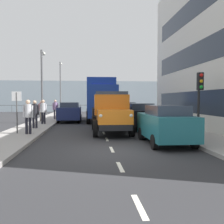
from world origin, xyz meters
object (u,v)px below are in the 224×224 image
object	(u,v)px
car_navy_oppositeside_0	(70,112)
lorry_cargo_blue	(101,98)
pedestrian_couple_b	(55,108)
pedestrian_by_lamp	(28,114)
traffic_light_near	(200,90)
truck_vintage_orange	(111,113)
car_grey_kerbside_2	(125,111)
street_sign	(17,105)
car_black_kerbside_1	(139,115)
pedestrian_near_railing	(43,110)
lamp_post_promenade	(42,79)
lamp_post_far	(61,83)
pedestrian_in_dark_coat	(35,112)
car_teal_kerbside_near	(165,124)
pedestrian_couple_a	(42,109)

from	to	relation	value
car_navy_oppositeside_0	lorry_cargo_blue	bearing A→B (deg)	-164.30
pedestrian_couple_b	pedestrian_by_lamp	bearing A→B (deg)	89.25
pedestrian_couple_b	traffic_light_near	bearing A→B (deg)	127.73
truck_vintage_orange	car_grey_kerbside_2	bearing A→B (deg)	-104.09
pedestrian_by_lamp	street_sign	distance (m)	0.86
car_black_kerbside_1	street_sign	world-z (taller)	street_sign
car_grey_kerbside_2	pedestrian_near_railing	distance (m)	7.63
car_grey_kerbside_2	traffic_light_near	xyz separation A→B (m)	(-2.30, 10.23, 1.58)
pedestrian_by_lamp	traffic_light_near	world-z (taller)	traffic_light_near
truck_vintage_orange	lorry_cargo_blue	distance (m)	8.65
pedestrian_couple_b	lamp_post_promenade	distance (m)	3.74
traffic_light_near	lamp_post_far	size ratio (longest dim) A/B	0.47
pedestrian_by_lamp	lamp_post_far	world-z (taller)	lamp_post_far
truck_vintage_orange	lamp_post_promenade	world-z (taller)	lamp_post_promenade
pedestrian_by_lamp	street_sign	bearing A→B (deg)	-25.66
pedestrian_in_dark_coat	car_teal_kerbside_near	bearing A→B (deg)	141.07
lamp_post_promenade	pedestrian_couple_a	bearing A→B (deg)	-72.22
lorry_cargo_blue	street_sign	bearing A→B (deg)	61.30
car_teal_kerbside_near	street_sign	world-z (taller)	street_sign
car_grey_kerbside_2	pedestrian_by_lamp	xyz separation A→B (m)	(6.56, 9.06, 0.33)
car_grey_kerbside_2	pedestrian_couple_b	xyz separation A→B (m)	(6.42, -1.05, 0.32)
car_teal_kerbside_near	pedestrian_near_railing	world-z (taller)	pedestrian_near_railing
car_grey_kerbside_2	lamp_post_far	size ratio (longest dim) A/B	0.66
pedestrian_near_railing	pedestrian_by_lamp	bearing A→B (deg)	91.85
car_black_kerbside_1	car_navy_oppositeside_0	world-z (taller)	same
lorry_cargo_blue	lamp_post_promenade	bearing A→B (deg)	22.66
traffic_light_near	pedestrian_in_dark_coat	bearing A→B (deg)	-23.18
traffic_light_near	lamp_post_far	distance (m)	23.01
lorry_cargo_blue	lamp_post_promenade	world-z (taller)	lamp_post_promenade
street_sign	car_grey_kerbside_2	bearing A→B (deg)	-129.52
car_grey_kerbside_2	car_teal_kerbside_near	bearing A→B (deg)	90.00
pedestrian_in_dark_coat	traffic_light_near	world-z (taller)	traffic_light_near
pedestrian_couple_a	pedestrian_near_railing	bearing A→B (deg)	102.82
car_black_kerbside_1	pedestrian_by_lamp	world-z (taller)	pedestrian_by_lamp
truck_vintage_orange	pedestrian_in_dark_coat	distance (m)	5.08
pedestrian_couple_a	traffic_light_near	xyz separation A→B (m)	(-9.62, 9.19, 1.30)
pedestrian_in_dark_coat	lamp_post_far	bearing A→B (deg)	-89.39
traffic_light_near	pedestrian_near_railing	bearing A→B (deg)	-36.36
car_black_kerbside_1	street_sign	size ratio (longest dim) A/B	1.96
lamp_post_promenade	car_black_kerbside_1	bearing A→B (deg)	148.44
pedestrian_in_dark_coat	lamp_post_far	xyz separation A→B (m)	(0.18, -17.10, 2.96)
truck_vintage_orange	pedestrian_by_lamp	bearing A→B (deg)	10.24
pedestrian_couple_b	lamp_post_far	distance (m)	10.16
car_teal_kerbside_near	lamp_post_far	bearing A→B (deg)	-72.87
truck_vintage_orange	lamp_post_promenade	xyz separation A→B (m)	(5.03, -6.57, 2.49)
pedestrian_in_dark_coat	pedestrian_near_railing	world-z (taller)	pedestrian_near_railing
lamp_post_far	pedestrian_couple_a	bearing A→B (deg)	88.29
pedestrian_in_dark_coat	lamp_post_promenade	bearing A→B (deg)	-85.99
car_navy_oppositeside_0	street_sign	size ratio (longest dim) A/B	1.85
car_grey_kerbside_2	pedestrian_by_lamp	distance (m)	11.19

